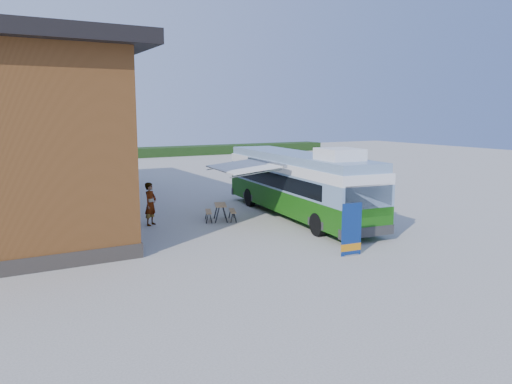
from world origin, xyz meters
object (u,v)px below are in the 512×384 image
bus (298,182)px  person_b (273,192)px  slurry_tanker (78,165)px  banner (351,234)px  person_a (151,204)px  picnic_table (220,208)px

bus → person_b: bearing=98.3°
slurry_tanker → banner: bearing=-57.0°
person_a → slurry_tanker: (-0.48, 14.53, 0.41)m
picnic_table → person_a: person_a is taller
person_a → bus: bearing=-54.6°
banner → person_b: size_ratio=1.05×
banner → person_b: 8.64m
bus → person_b: size_ratio=6.53×
picnic_table → person_a: 3.13m
bus → slurry_tanker: bearing=119.5°
person_a → banner: bearing=-101.2°
person_b → bus: bearing=20.8°
person_b → slurry_tanker: bearing=-135.3°
bus → picnic_table: 3.86m
banner → slurry_tanker: 23.02m
banner → bus: bearing=77.7°
person_b → person_a: bearing=-67.6°
bus → person_a: size_ratio=6.06×
banner → slurry_tanker: size_ratio=0.30×
banner → picnic_table: bearing=107.6°
banner → picnic_table: (-1.54, 7.25, -0.18)m
bus → banner: 6.73m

